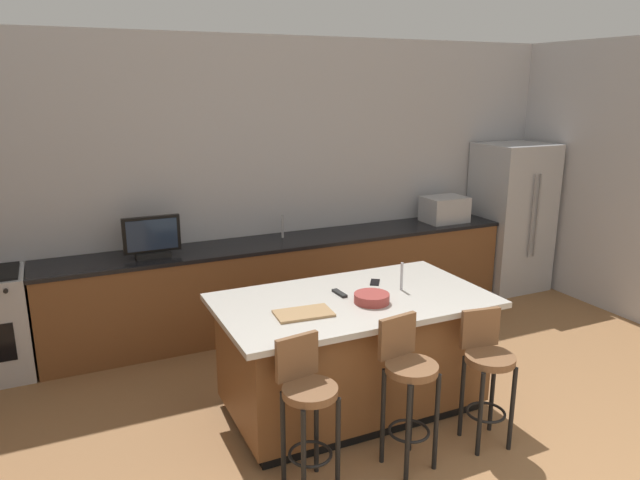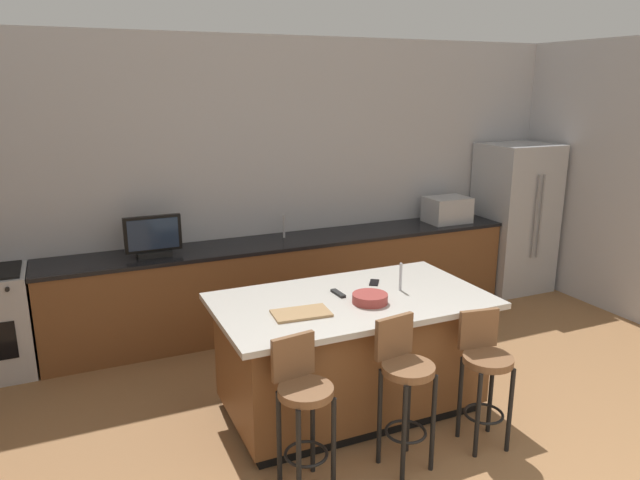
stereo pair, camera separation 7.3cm
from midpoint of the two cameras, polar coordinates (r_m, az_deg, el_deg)
wall_back at (r=6.25m, az=-3.57°, el=5.78°), size 7.13×0.12×2.93m
counter_back at (r=6.14m, az=-2.33°, el=-4.05°), size 4.91×0.62×0.92m
kitchen_island at (r=4.57m, az=3.48°, el=-10.90°), size 2.03×1.14×0.91m
refrigerator at (r=7.49m, az=18.65°, el=2.07°), size 0.81×0.75×1.78m
microwave at (r=6.89m, az=12.57°, el=2.90°), size 0.48×0.36×0.29m
tv_monitor at (r=5.57m, az=-15.57°, el=0.20°), size 0.51×0.16×0.38m
sink_faucet_back at (r=6.05m, az=-3.18°, el=1.34°), size 0.02×0.02×0.24m
sink_faucet_island at (r=4.56m, az=8.31°, el=-3.56°), size 0.02×0.02×0.22m
bar_stool_left at (r=3.69m, az=-1.09°, el=-15.46°), size 0.34×0.36×0.98m
bar_stool_center at (r=3.92m, az=8.75°, el=-13.34°), size 0.34×0.36×1.02m
bar_stool_right at (r=4.28m, az=16.21°, el=-11.88°), size 0.34×0.36×0.95m
fruit_bowl at (r=4.30m, az=5.37°, el=-5.68°), size 0.26×0.26×0.07m
cell_phone at (r=4.73m, az=5.73°, el=-4.14°), size 0.14×0.16×0.01m
tv_remote at (r=4.46m, az=2.25°, el=-5.21°), size 0.05×0.17×0.02m
cutting_board at (r=4.09m, az=-1.33°, el=-7.14°), size 0.41×0.26×0.02m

